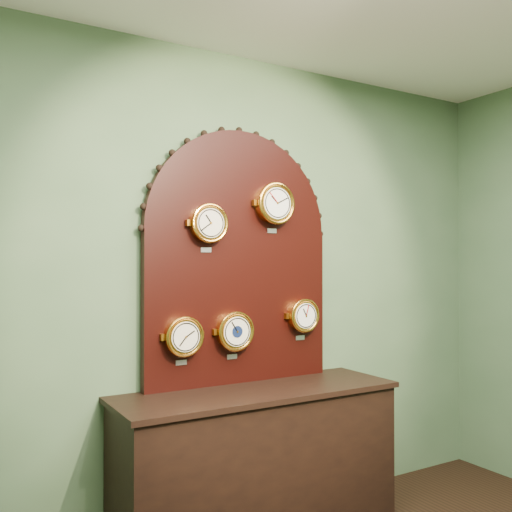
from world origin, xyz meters
TOP-DOWN VIEW (x-y plane):
  - wall_back at (0.00, 2.50)m, footprint 4.00×0.00m
  - shop_counter at (0.00, 2.23)m, footprint 1.60×0.50m
  - display_board at (0.00, 2.45)m, footprint 1.26×0.06m
  - roman_clock at (-0.23, 2.38)m, footprint 0.23×0.08m
  - arabic_clock at (0.21, 2.38)m, footprint 0.26×0.08m
  - hygrometer at (-0.39, 2.38)m, footprint 0.23×0.08m
  - barometer at (-0.07, 2.38)m, footprint 0.23×0.08m
  - tide_clock at (0.42, 2.38)m, footprint 0.21×0.08m

SIDE VIEW (x-z plane):
  - shop_counter at x=0.00m, z-range 0.00..0.80m
  - hygrometer at x=-0.39m, z-range 1.00..1.27m
  - barometer at x=-0.07m, z-range 1.00..1.29m
  - tide_clock at x=0.42m, z-range 1.08..1.34m
  - wall_back at x=0.00m, z-range -0.60..3.40m
  - display_board at x=0.00m, z-range 0.86..2.39m
  - roman_clock at x=-0.23m, z-range 1.63..1.90m
  - arabic_clock at x=0.21m, z-range 1.75..2.05m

